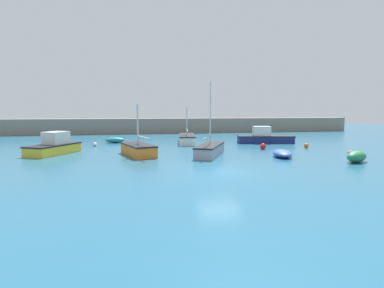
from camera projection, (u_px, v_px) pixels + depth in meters
The scene contains 14 objects.
ground_plane at pixel (219, 173), 18.17m from camera, with size 120.00×120.00×0.20m, color #235B7A.
harbor_breakwater at pixel (164, 126), 50.08m from camera, with size 66.10×3.03×2.42m, color gray.
sailboat_short_mast at pixel (138, 149), 24.70m from camera, with size 3.01×5.13×4.21m.
sailboat_twin_hulled at pixel (187, 139), 33.97m from camera, with size 2.64×6.39×4.06m.
rowboat_white_midwater at pixel (282, 153), 23.89m from camera, with size 2.22×3.17×0.56m.
sailboat_tall_mast at pixel (210, 150), 24.75m from camera, with size 3.82×5.67×6.05m.
fishing_dinghy_green at pixel (357, 156), 21.40m from camera, with size 2.36×1.93×0.82m.
dinghy_near_pier at pixel (115, 140), 34.40m from camera, with size 2.28×1.23×0.64m.
cabin_cruiser_white at pixel (264, 137), 34.30m from camera, with size 6.57×3.10×1.91m.
motorboat_with_cabin at pixel (54, 146), 25.51m from camera, with size 4.05×5.18×1.89m.
mooring_buoy_red at pixel (263, 146), 28.66m from camera, with size 0.57×0.57×0.57m, color red.
mooring_buoy_orange at pixel (306, 146), 29.77m from camera, with size 0.46×0.46×0.46m, color orange.
mooring_buoy_white at pixel (95, 144), 31.09m from camera, with size 0.42×0.42×0.42m, color white.
mooring_buoy_pink at pixel (350, 153), 24.73m from camera, with size 0.39×0.39×0.39m, color #EA668C.
Camera 1 is at (-5.05, -17.21, 3.65)m, focal length 28.00 mm.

